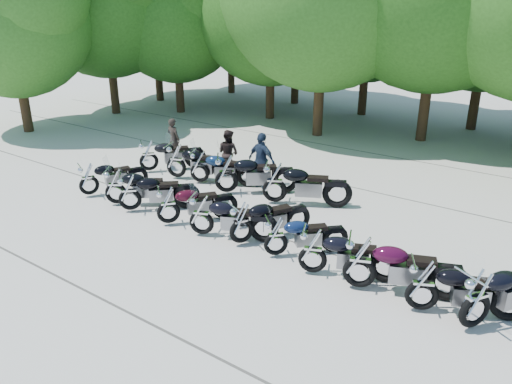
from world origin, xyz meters
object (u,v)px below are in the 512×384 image
Objects in this scene: motorcycle_1 at (115,185)px; motorcycle_9 at (423,284)px; motorcycle_6 at (276,235)px; motorcycle_13 at (200,165)px; motorcycle_11 at (148,155)px; motorcycle_0 at (88,178)px; motorcycle_5 at (241,222)px; motorcycle_3 at (168,204)px; motorcycle_12 at (176,160)px; motorcycle_15 at (275,181)px; rider_0 at (174,139)px; motorcycle_10 at (477,298)px; motorcycle_7 at (313,250)px; motorcycle_4 at (201,214)px; rider_1 at (228,153)px; rider_2 at (262,161)px; motorcycle_14 at (226,172)px; motorcycle_2 at (129,191)px; motorcycle_8 at (360,261)px.

motorcycle_1 is 9.16m from motorcycle_9.
motorcycle_13 reaches higher than motorcycle_6.
motorcycle_6 is 7.58m from motorcycle_11.
motorcycle_5 is at bearing -153.32° from motorcycle_0.
motorcycle_3 is 3.75m from motorcycle_12.
motorcycle_15 is at bearing -116.14° from motorcycle_13.
motorcycle_13 is 2.96m from rider_0.
motorcycle_7 is at bearing 30.63° from motorcycle_10.
motorcycle_7 is at bearing -114.52° from motorcycle_4.
motorcycle_13 is at bearing -138.15° from motorcycle_11.
motorcycle_7 is 0.96× the size of motorcycle_11.
motorcycle_5 is 1.37× the size of rider_1.
motorcycle_6 is at bearing -145.26° from motorcycle_13.
rider_2 is (2.63, 3.77, 0.27)m from motorcycle_1.
rider_2 is at bearing -70.25° from motorcycle_1.
motorcycle_6 is (2.17, 0.18, -0.07)m from motorcycle_4.
rider_1 is (1.21, 1.32, 0.12)m from motorcycle_12.
motorcycle_11 is (-4.94, 2.79, 0.01)m from motorcycle_4.
motorcycle_1 is at bearing 65.01° from motorcycle_7.
motorcycle_14 is at bearing 158.73° from rider_0.
rider_0 is (-4.08, 4.39, 0.19)m from motorcycle_3.
motorcycle_0 is at bearing 41.75° from motorcycle_2.
motorcycle_10 is at bearing -142.14° from motorcycle_3.
motorcycle_14 reaches higher than motorcycle_10.
motorcycle_3 is at bearing -135.91° from motorcycle_2.
rider_1 is (2.28, 4.07, 0.22)m from motorcycle_0.
motorcycle_11 is at bearing -7.44° from motorcycle_2.
motorcycle_13 is at bearing -99.92° from motorcycle_0.
motorcycle_2 reaches higher than motorcycle_0.
motorcycle_4 is at bearing -148.29° from motorcycle_12.
motorcycle_9 reaches higher than motorcycle_5.
motorcycle_9 is 11.03m from motorcycle_11.
motorcycle_15 is (1.67, 0.20, 0.01)m from motorcycle_14.
motorcycle_1 is 4.20m from rider_1.
motorcycle_1 is 1.01× the size of motorcycle_5.
motorcycle_4 is 0.88× the size of motorcycle_15.
motorcycle_9 is at bearing -135.18° from motorcycle_13.
motorcycle_4 is 0.93× the size of motorcycle_12.
motorcycle_14 is at bearing -143.28° from motorcycle_11.
motorcycle_9 is 1.40× the size of rider_0.
motorcycle_8 is (9.10, -0.08, 0.09)m from motorcycle_0.
motorcycle_1 is at bearing 139.59° from motorcycle_13.
motorcycle_0 is 1.05× the size of motorcycle_6.
motorcycle_13 is (0.95, 0.11, -0.05)m from motorcycle_12.
motorcycle_1 is at bearing 156.87° from motorcycle_11.
motorcycle_3 is 2.73m from motorcycle_14.
rider_2 reaches higher than motorcycle_0.
motorcycle_10 is at bearing -139.07° from motorcycle_6.
motorcycle_1 is 4.71m from motorcycle_15.
rider_0 is at bearing 41.80° from motorcycle_9.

